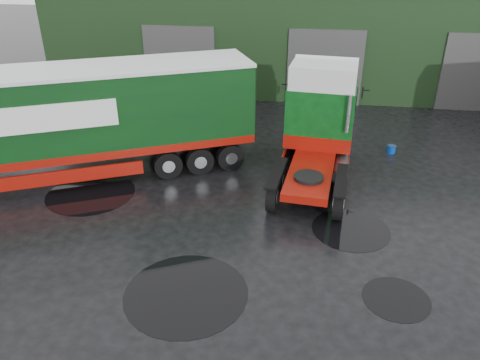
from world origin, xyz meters
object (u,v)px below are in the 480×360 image
Objects in this scene: trailer_left at (71,125)px; hero_tractor at (316,131)px; wash_bucket at (391,149)px; warehouse at (324,26)px.

hero_tractor is at bearing -110.13° from trailer_left.
wash_bucket is at bearing 49.57° from hero_tractor.
warehouse is 90.36× the size of wash_bucket.
hero_tractor is at bearing -91.88° from warehouse.
wash_bucket is at bearing -97.24° from trailer_left.
hero_tractor is 0.49× the size of trailer_left.
wash_bucket is (3.38, 3.19, -1.93)m from hero_tractor.
warehouse is 18.86m from trailer_left.
trailer_left is 13.13m from wash_bucket.
trailer_left is (-9.50, -16.26, -1.03)m from warehouse.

